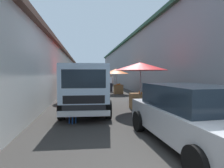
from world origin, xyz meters
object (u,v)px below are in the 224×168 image
at_px(fruit_stall_near_right, 79,76).
at_px(vendor_in_shade, 106,83).
at_px(fruit_stall_far_left, 116,75).
at_px(fruit_stall_mid_lane, 140,71).
at_px(vendor_by_crates, 111,82).
at_px(delivery_truck, 86,90).
at_px(hatchback_car, 192,115).
at_px(plastic_stool, 72,114).

height_order(fruit_stall_near_right, vendor_in_shade, fruit_stall_near_right).
distance_m(fruit_stall_far_left, fruit_stall_mid_lane, 7.25).
bearing_deg(fruit_stall_near_right, vendor_by_crates, -27.25).
height_order(fruit_stall_mid_lane, delivery_truck, fruit_stall_mid_lane).
bearing_deg(hatchback_car, vendor_in_shade, 2.47).
distance_m(fruit_stall_mid_lane, vendor_by_crates, 9.17).
distance_m(hatchback_car, vendor_in_shade, 12.87).
relative_size(fruit_stall_mid_lane, plastic_stool, 5.90).
bearing_deg(vendor_by_crates, plastic_stool, 164.98).
bearing_deg(plastic_stool, vendor_by_crates, -15.02).
bearing_deg(fruit_stall_mid_lane, fruit_stall_far_left, -0.96).
bearing_deg(vendor_in_shade, plastic_stool, 167.06).
height_order(delivery_truck, vendor_by_crates, delivery_truck).
xyz_separation_m(delivery_truck, plastic_stool, (-1.18, 0.48, -0.71)).
bearing_deg(hatchback_car, fruit_stall_mid_lane, -1.40).
bearing_deg(fruit_stall_near_right, plastic_stool, 179.03).
bearing_deg(delivery_truck, hatchback_car, -145.27).
bearing_deg(fruit_stall_far_left, vendor_in_shade, 34.63).
relative_size(fruit_stall_mid_lane, delivery_truck, 0.51).
xyz_separation_m(fruit_stall_near_right, vendor_by_crates, (5.65, -2.91, -0.62)).
bearing_deg(vendor_in_shade, hatchback_car, -177.53).
bearing_deg(vendor_by_crates, hatchback_car, 179.81).
distance_m(hatchback_car, vendor_by_crates, 13.60).
bearing_deg(fruit_stall_near_right, vendor_in_shade, -25.16).
distance_m(fruit_stall_mid_lane, delivery_truck, 2.86).
height_order(fruit_stall_near_right, hatchback_car, fruit_stall_near_right).
xyz_separation_m(delivery_truck, vendor_by_crates, (10.01, -2.53, -0.08)).
bearing_deg(fruit_stall_near_right, delivery_truck, -174.99).
height_order(vendor_by_crates, vendor_in_shade, vendor_by_crates).
bearing_deg(plastic_stool, fruit_stall_far_left, -18.89).
bearing_deg(hatchback_car, fruit_stall_near_right, 19.84).
distance_m(fruit_stall_far_left, hatchback_car, 11.76).
xyz_separation_m(fruit_stall_near_right, plastic_stool, (-5.55, 0.09, -1.25)).
height_order(fruit_stall_near_right, plastic_stool, fruit_stall_near_right).
xyz_separation_m(fruit_stall_near_right, fruit_stall_mid_lane, (-3.47, -2.98, 0.29)).
height_order(fruit_stall_near_right, fruit_stall_mid_lane, fruit_stall_mid_lane).
xyz_separation_m(delivery_truck, vendor_in_shade, (9.28, -1.93, -0.15)).
xyz_separation_m(vendor_by_crates, vendor_in_shade, (-0.73, 0.60, -0.07)).
distance_m(fruit_stall_mid_lane, hatchback_car, 4.61).
bearing_deg(vendor_in_shade, vendor_by_crates, -39.28).
bearing_deg(vendor_by_crates, delivery_truck, 165.83).
height_order(fruit_stall_mid_lane, vendor_by_crates, fruit_stall_mid_lane).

